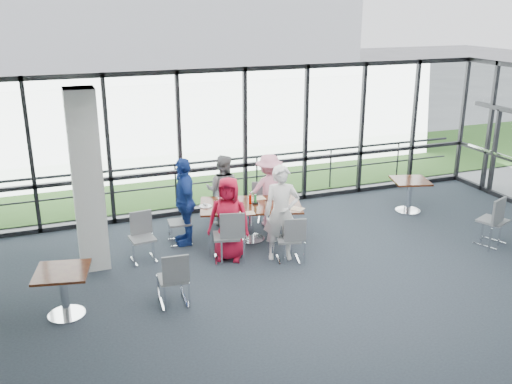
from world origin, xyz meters
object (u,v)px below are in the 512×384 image
object	(u,v)px
chair_spare_la	(173,278)
diner_far_right	(269,190)
main_table	(251,210)
diner_far_left	(223,190)
diner_end	(185,201)
chair_main_nr	(288,239)
diner_near_left	(229,219)
chair_main_end	(179,222)
side_table_left	(63,279)
diner_near_right	(281,213)
side_table_right	(410,185)
chair_main_fl	(227,203)
structural_column	(87,181)
chair_spare_lb	(142,239)
chair_spare_r	(493,221)
chair_main_nl	(226,236)
chair_main_fr	(267,203)

from	to	relation	value
chair_spare_la	diner_far_right	bearing A→B (deg)	48.18
main_table	diner_far_left	size ratio (longest dim) A/B	1.43
diner_end	chair_main_nr	distance (m)	2.18
diner_near_left	chair_main_end	distance (m)	1.28
side_table_left	diner_near_right	world-z (taller)	diner_near_right
side_table_right	chair_spare_la	bearing A→B (deg)	-159.50
side_table_right	side_table_left	bearing A→B (deg)	-165.23
diner_end	diner_near_right	bearing A→B (deg)	53.25
chair_main_fl	chair_spare_la	world-z (taller)	chair_spare_la
diner_near_right	diner_end	bearing A→B (deg)	155.76
diner_far_right	main_table	bearing A→B (deg)	52.85
side_table_right	chair_spare_la	world-z (taller)	chair_spare_la
structural_column	chair_spare_lb	bearing A→B (deg)	-7.11
chair_main_nr	chair_main_fl	size ratio (longest dim) A/B	1.03
diner_near_left	chair_spare_lb	bearing A→B (deg)	-168.52
side_table_left	chair_main_nr	distance (m)	3.98
diner_end	side_table_right	bearing A→B (deg)	94.35
diner_far_right	side_table_right	bearing A→B (deg)	-178.39
diner_end	chair_main_fl	xyz separation A→B (m)	(1.11, 0.82, -0.45)
chair_main_fl	chair_main_end	distance (m)	1.46
diner_end	diner_far_right	bearing A→B (deg)	104.64
main_table	diner_far_right	distance (m)	0.92
diner_far_left	chair_spare_lb	bearing A→B (deg)	62.27
chair_main_end	chair_spare_r	world-z (taller)	chair_spare_r
structural_column	chair_main_nr	bearing A→B (deg)	-17.25
side_table_right	chair_main_nl	world-z (taller)	chair_main_nl
chair_main_fl	chair_main_fr	world-z (taller)	chair_main_fl
chair_main_end	chair_main_fl	bearing A→B (deg)	127.46
structural_column	main_table	world-z (taller)	structural_column
chair_spare_la	chair_spare_r	size ratio (longest dim) A/B	0.89
chair_main_end	chair_spare_la	size ratio (longest dim) A/B	0.97
diner_end	chair_main_nl	bearing A→B (deg)	30.41
main_table	side_table_left	bearing A→B (deg)	-138.28
diner_end	chair_spare_lb	distance (m)	1.16
structural_column	chair_main_fr	size ratio (longest dim) A/B	3.90
main_table	side_table_left	size ratio (longest dim) A/B	2.38
diner_end	chair_spare_la	distance (m)	2.45
side_table_left	diner_end	bearing A→B (deg)	40.82
chair_main_nr	chair_spare_r	xyz separation A→B (m)	(4.01, -0.73, 0.07)
chair_spare_lb	side_table_right	bearing A→B (deg)	177.80
diner_near_left	diner_near_right	size ratio (longest dim) A/B	0.88
chair_main_fr	main_table	bearing A→B (deg)	75.78
chair_main_fr	diner_far_right	bearing A→B (deg)	106.49
chair_spare_lb	diner_far_left	bearing A→B (deg)	-154.51
diner_far_left	chair_spare_la	world-z (taller)	diner_far_left
side_table_left	chair_spare_lb	xyz separation A→B (m)	(1.44, 1.52, -0.18)
structural_column	diner_near_right	world-z (taller)	structural_column
structural_column	chair_main_nr	size ratio (longest dim) A/B	3.77
diner_near_right	diner_far_left	xyz separation A→B (m)	(-0.49, 1.99, -0.12)
main_table	diner_end	bearing A→B (deg)	-178.28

